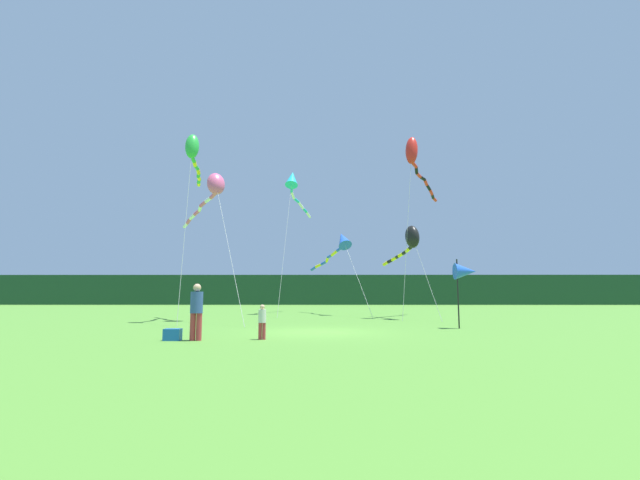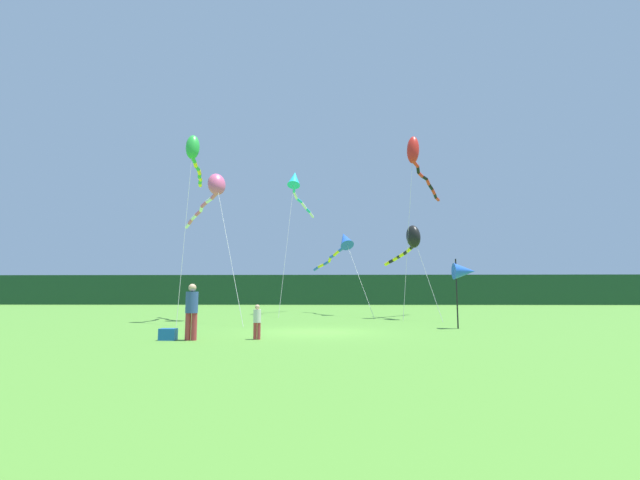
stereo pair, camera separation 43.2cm
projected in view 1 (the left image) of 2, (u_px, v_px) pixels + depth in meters
ground_plane at (319, 332)px, 16.81m from camera, size 120.00×120.00×0.00m
distant_treeline at (322, 290)px, 61.72m from camera, size 108.00×3.60×4.05m
person_adult at (196, 309)px, 13.78m from camera, size 0.38×0.38×1.75m
person_child at (262, 320)px, 14.05m from camera, size 0.24×0.24×1.09m
cooler_box at (173, 335)px, 13.71m from camera, size 0.51×0.33×0.36m
banner_flag_pole at (465, 272)px, 18.80m from camera, size 0.90×0.70×2.91m
kite_red at (415, 158)px, 27.85m from camera, size 3.99×7.38×11.19m
kite_rainbow at (213, 188)px, 24.65m from camera, size 5.43×8.06×8.22m
kite_black at (410, 239)px, 25.80m from camera, size 2.33×5.51×5.52m
kite_green at (193, 152)px, 23.60m from camera, size 1.04×5.94×9.90m
kite_cyan at (293, 183)px, 33.25m from camera, size 1.80×10.51×10.69m
kite_blue at (340, 243)px, 31.35m from camera, size 3.99×9.42×6.00m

